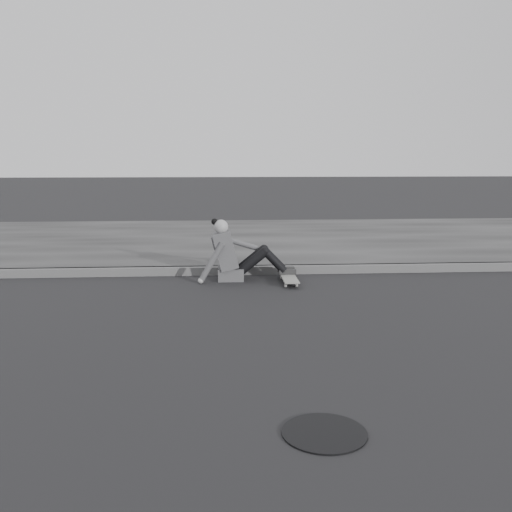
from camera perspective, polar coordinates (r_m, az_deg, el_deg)
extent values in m
plane|color=black|center=(5.99, -4.29, -6.96)|extent=(80.00, 80.00, 0.00)
cube|color=#515151|center=(8.47, -4.17, -1.45)|extent=(24.00, 0.16, 0.12)
cube|color=#313131|center=(11.45, -4.10, 1.57)|extent=(24.00, 6.00, 0.12)
cylinder|color=black|center=(3.83, 6.85, -17.15)|extent=(0.55, 0.55, 0.01)
cylinder|color=#9C9C97|center=(7.66, 2.98, -2.94)|extent=(0.03, 0.05, 0.05)
cylinder|color=#9C9C97|center=(7.68, 4.10, -2.92)|extent=(0.03, 0.05, 0.05)
cylinder|color=#9C9C97|center=(8.16, 2.55, -2.11)|extent=(0.03, 0.05, 0.05)
cylinder|color=#9C9C97|center=(8.18, 3.60, -2.10)|extent=(0.03, 0.05, 0.05)
cube|color=#2E2E30|center=(7.66, 3.54, -2.72)|extent=(0.16, 0.04, 0.03)
cube|color=#2E2E30|center=(8.17, 3.08, -1.91)|extent=(0.16, 0.04, 0.03)
cube|color=slate|center=(7.91, 3.30, -2.13)|extent=(0.20, 0.78, 0.02)
cube|color=#49494B|center=(8.09, -2.55, -1.77)|extent=(0.36, 0.34, 0.18)
cube|color=#49494B|center=(8.03, -3.06, 0.60)|extent=(0.37, 0.40, 0.57)
cube|color=#49494B|center=(8.01, -4.00, 1.44)|extent=(0.14, 0.30, 0.20)
cylinder|color=#979797|center=(7.99, -3.44, 2.30)|extent=(0.09, 0.09, 0.08)
sphere|color=#979797|center=(7.98, -3.52, 2.93)|extent=(0.20, 0.20, 0.20)
sphere|color=black|center=(7.99, -4.17, 3.44)|extent=(0.09, 0.09, 0.09)
cylinder|color=black|center=(7.98, -0.28, -0.50)|extent=(0.43, 0.13, 0.39)
cylinder|color=black|center=(8.16, -0.36, -0.27)|extent=(0.43, 0.13, 0.39)
cylinder|color=black|center=(8.00, 1.86, -0.51)|extent=(0.35, 0.11, 0.36)
cylinder|color=black|center=(8.18, 1.74, -0.28)|extent=(0.35, 0.11, 0.36)
sphere|color=black|center=(7.97, 0.90, 0.47)|extent=(0.13, 0.13, 0.13)
sphere|color=black|center=(8.15, 0.80, 0.68)|extent=(0.13, 0.13, 0.13)
cube|color=#292929|center=(8.06, 3.17, -1.59)|extent=(0.24, 0.08, 0.07)
cube|color=#292929|center=(8.23, 3.02, -1.34)|extent=(0.24, 0.08, 0.07)
cylinder|color=#49494B|center=(7.85, -4.49, -0.68)|extent=(0.38, 0.08, 0.58)
sphere|color=#979797|center=(7.89, -5.56, -2.49)|extent=(0.08, 0.08, 0.08)
cylinder|color=#49494B|center=(8.18, -1.40, 1.22)|extent=(0.48, 0.08, 0.21)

